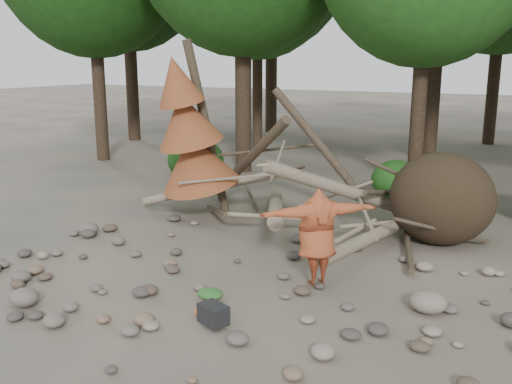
% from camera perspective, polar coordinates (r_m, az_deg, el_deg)
% --- Properties ---
extents(ground, '(120.00, 120.00, 0.00)m').
position_cam_1_polar(ground, '(9.88, -2.02, -9.96)').
color(ground, '#514C44').
rests_on(ground, ground).
extents(deadfall_pile, '(8.55, 5.24, 3.30)m').
position_cam_1_polar(deadfall_pile, '(12.73, 15.46, -0.59)').
color(deadfall_pile, '#332619').
rests_on(deadfall_pile, ground).
extents(dead_conifer, '(2.06, 2.16, 4.35)m').
position_cam_1_polar(dead_conifer, '(13.70, -6.61, 5.69)').
color(dead_conifer, '#4C3F30').
rests_on(dead_conifer, ground).
extents(bush_left, '(1.80, 1.80, 1.44)m').
position_cam_1_polar(bush_left, '(18.37, -6.06, 3.22)').
color(bush_left, '#194512').
rests_on(bush_left, ground).
extents(bush_mid, '(1.40, 1.40, 1.12)m').
position_cam_1_polar(bush_mid, '(16.47, 13.84, 1.18)').
color(bush_mid, '#215719').
rests_on(bush_mid, ground).
extents(frisbee_thrower, '(2.45, 1.82, 1.95)m').
position_cam_1_polar(frisbee_thrower, '(9.79, 6.13, -4.44)').
color(frisbee_thrower, '#9F4424').
rests_on(frisbee_thrower, ground).
extents(backpack, '(0.51, 0.43, 0.29)m').
position_cam_1_polar(backpack, '(8.65, -4.28, -12.43)').
color(backpack, black).
rests_on(backpack, ground).
extents(cloth_green, '(0.44, 0.37, 0.17)m').
position_cam_1_polar(cloth_green, '(9.51, -4.59, -10.39)').
color(cloth_green, '#2B6026').
rests_on(cloth_green, ground).
extents(cloth_orange, '(0.31, 0.25, 0.11)m').
position_cam_1_polar(cloth_orange, '(8.97, -5.28, -12.11)').
color(cloth_orange, '#B6521F').
rests_on(cloth_orange, ground).
extents(boulder_front_left, '(0.49, 0.44, 0.29)m').
position_cam_1_polar(boulder_front_left, '(10.02, -22.18, -9.73)').
color(boulder_front_left, '#6C635A').
rests_on(boulder_front_left, ground).
extents(boulder_mid_right, '(0.58, 0.53, 0.35)m').
position_cam_1_polar(boulder_mid_right, '(9.47, 16.83, -10.46)').
color(boulder_mid_right, gray).
rests_on(boulder_mid_right, ground).
extents(boulder_mid_left, '(0.49, 0.44, 0.29)m').
position_cam_1_polar(boulder_mid_left, '(13.41, -16.43, -3.54)').
color(boulder_mid_left, '#675D57').
rests_on(boulder_mid_left, ground).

